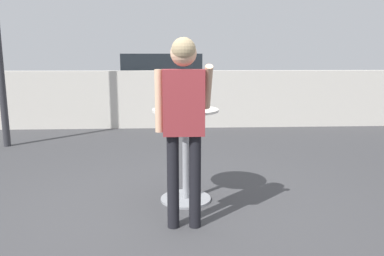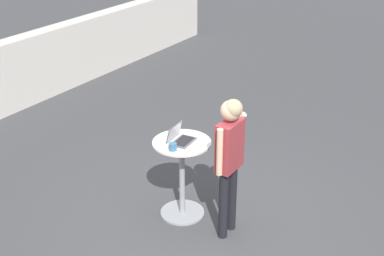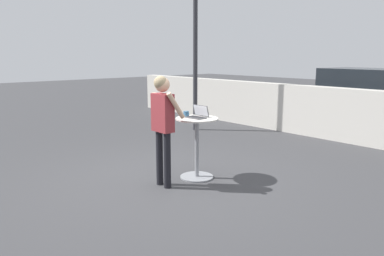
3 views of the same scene
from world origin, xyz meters
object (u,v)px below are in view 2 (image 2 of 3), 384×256
Objects in this scene: cafe_table at (182,172)px; standing_person at (229,151)px; laptop at (180,138)px; coffee_mug at (173,147)px.

standing_person reaches higher than cafe_table.
coffee_mug is (-0.23, -0.05, -0.00)m from laptop.
standing_person reaches higher than coffee_mug.
cafe_table is 0.84m from standing_person.
cafe_table is 3.05× the size of laptop.
coffee_mug is 0.07× the size of standing_person.
coffee_mug is at bearing 106.85° from standing_person.
standing_person is at bearing -93.50° from cafe_table.
coffee_mug is (-0.23, -0.03, 0.46)m from cafe_table.
coffee_mug is at bearing -167.46° from laptop.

